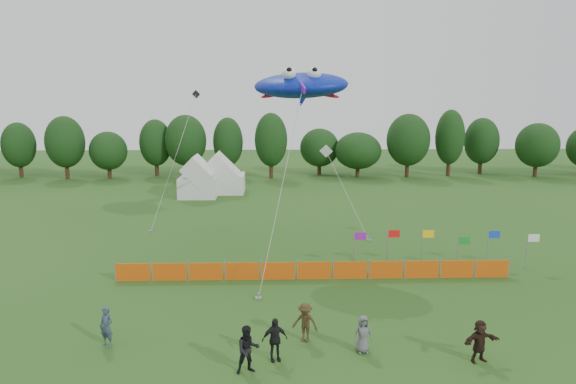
{
  "coord_description": "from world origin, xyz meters",
  "views": [
    {
      "loc": [
        -0.76,
        -19.72,
        9.94
      ],
      "look_at": [
        0.0,
        6.0,
        5.2
      ],
      "focal_mm": 32.0,
      "sensor_mm": 36.0,
      "label": 1
    }
  ],
  "objects_px": {
    "spectator_a": "(106,327)",
    "spectator_d": "(275,339)",
    "spectator_b": "(248,349)",
    "spectator_e": "(363,334)",
    "spectator_f": "(480,341)",
    "stingray_kite": "(301,86)",
    "barrier_fence": "(314,270)",
    "spectator_c": "(305,322)",
    "tent_right": "(223,177)",
    "tent_left": "(198,180)"
  },
  "relations": [
    {
      "from": "spectator_c",
      "to": "spectator_f",
      "type": "distance_m",
      "value": 6.79
    },
    {
      "from": "spectator_b",
      "to": "spectator_e",
      "type": "relative_size",
      "value": 1.18
    },
    {
      "from": "spectator_a",
      "to": "spectator_e",
      "type": "xyz_separation_m",
      "value": [
        10.27,
        -0.82,
        -0.07
      ]
    },
    {
      "from": "tent_left",
      "to": "spectator_a",
      "type": "bearing_deg",
      "value": -88.55
    },
    {
      "from": "barrier_fence",
      "to": "spectator_d",
      "type": "height_order",
      "value": "spectator_d"
    },
    {
      "from": "tent_left",
      "to": "spectator_f",
      "type": "xyz_separation_m",
      "value": [
        15.4,
        -33.67,
        -0.87
      ]
    },
    {
      "from": "spectator_b",
      "to": "stingray_kite",
      "type": "distance_m",
      "value": 18.54
    },
    {
      "from": "barrier_fence",
      "to": "spectator_c",
      "type": "bearing_deg",
      "value": -97.46
    },
    {
      "from": "barrier_fence",
      "to": "spectator_f",
      "type": "height_order",
      "value": "spectator_f"
    },
    {
      "from": "spectator_f",
      "to": "stingray_kite",
      "type": "height_order",
      "value": "stingray_kite"
    },
    {
      "from": "barrier_fence",
      "to": "spectator_f",
      "type": "bearing_deg",
      "value": -58.87
    },
    {
      "from": "spectator_c",
      "to": "stingray_kite",
      "type": "relative_size",
      "value": 0.1
    },
    {
      "from": "spectator_c",
      "to": "stingray_kite",
      "type": "distance_m",
      "value": 16.44
    },
    {
      "from": "spectator_c",
      "to": "spectator_f",
      "type": "xyz_separation_m",
      "value": [
        6.54,
        -1.84,
        -0.0
      ]
    },
    {
      "from": "tent_right",
      "to": "spectator_a",
      "type": "distance_m",
      "value": 34.28
    },
    {
      "from": "barrier_fence",
      "to": "spectator_c",
      "type": "height_order",
      "value": "spectator_c"
    },
    {
      "from": "tent_left",
      "to": "barrier_fence",
      "type": "bearing_deg",
      "value": -68.09
    },
    {
      "from": "tent_left",
      "to": "stingray_kite",
      "type": "relative_size",
      "value": 0.23
    },
    {
      "from": "tent_left",
      "to": "tent_right",
      "type": "distance_m",
      "value": 3.18
    },
    {
      "from": "spectator_e",
      "to": "spectator_d",
      "type": "bearing_deg",
      "value": 179.46
    },
    {
      "from": "barrier_fence",
      "to": "stingray_kite",
      "type": "xyz_separation_m",
      "value": [
        -0.49,
        5.77,
        10.17
      ]
    },
    {
      "from": "spectator_f",
      "to": "stingray_kite",
      "type": "bearing_deg",
      "value": 96.42
    },
    {
      "from": "spectator_b",
      "to": "spectator_f",
      "type": "bearing_deg",
      "value": -12.31
    },
    {
      "from": "spectator_a",
      "to": "spectator_c",
      "type": "bearing_deg",
      "value": 24.17
    },
    {
      "from": "tent_right",
      "to": "spectator_f",
      "type": "distance_m",
      "value": 38.26
    },
    {
      "from": "tent_right",
      "to": "spectator_e",
      "type": "height_order",
      "value": "tent_right"
    },
    {
      "from": "spectator_b",
      "to": "tent_right",
      "type": "bearing_deg",
      "value": 81.06
    },
    {
      "from": "spectator_d",
      "to": "spectator_e",
      "type": "relative_size",
      "value": 1.12
    },
    {
      "from": "spectator_a",
      "to": "spectator_c",
      "type": "relative_size",
      "value": 1.0
    },
    {
      "from": "spectator_f",
      "to": "stingray_kite",
      "type": "xyz_separation_m",
      "value": [
        -6.06,
        14.99,
        9.84
      ]
    },
    {
      "from": "spectator_a",
      "to": "spectator_f",
      "type": "relative_size",
      "value": 1.01
    },
    {
      "from": "barrier_fence",
      "to": "stingray_kite",
      "type": "bearing_deg",
      "value": 94.84
    },
    {
      "from": "spectator_a",
      "to": "spectator_d",
      "type": "xyz_separation_m",
      "value": [
        6.79,
        -1.36,
        0.02
      ]
    },
    {
      "from": "barrier_fence",
      "to": "spectator_d",
      "type": "relative_size",
      "value": 12.81
    },
    {
      "from": "tent_left",
      "to": "stingray_kite",
      "type": "distance_m",
      "value": 22.73
    },
    {
      "from": "spectator_a",
      "to": "spectator_d",
      "type": "bearing_deg",
      "value": 11.76
    },
    {
      "from": "barrier_fence",
      "to": "spectator_a",
      "type": "distance_m",
      "value": 11.77
    },
    {
      "from": "spectator_f",
      "to": "stingray_kite",
      "type": "distance_m",
      "value": 18.93
    },
    {
      "from": "stingray_kite",
      "to": "barrier_fence",
      "type": "bearing_deg",
      "value": -85.16
    },
    {
      "from": "spectator_b",
      "to": "stingray_kite",
      "type": "height_order",
      "value": "stingray_kite"
    },
    {
      "from": "tent_right",
      "to": "spectator_d",
      "type": "xyz_separation_m",
      "value": [
        5.35,
        -35.6,
        -0.79
      ]
    },
    {
      "from": "spectator_d",
      "to": "stingray_kite",
      "type": "relative_size",
      "value": 0.1
    },
    {
      "from": "tent_left",
      "to": "spectator_f",
      "type": "bearing_deg",
      "value": -65.42
    },
    {
      "from": "spectator_b",
      "to": "spectator_e",
      "type": "bearing_deg",
      "value": 1.5
    },
    {
      "from": "spectator_d",
      "to": "spectator_f",
      "type": "bearing_deg",
      "value": -17.04
    },
    {
      "from": "tent_right",
      "to": "spectator_e",
      "type": "xyz_separation_m",
      "value": [
        8.83,
        -35.07,
        -0.88
      ]
    },
    {
      "from": "tent_right",
      "to": "spectator_b",
      "type": "height_order",
      "value": "tent_right"
    },
    {
      "from": "spectator_a",
      "to": "spectator_d",
      "type": "distance_m",
      "value": 6.93
    },
    {
      "from": "tent_left",
      "to": "spectator_a",
      "type": "xyz_separation_m",
      "value": [
        0.81,
        -31.99,
        -0.87
      ]
    },
    {
      "from": "tent_right",
      "to": "spectator_b",
      "type": "bearing_deg",
      "value": -83.15
    }
  ]
}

